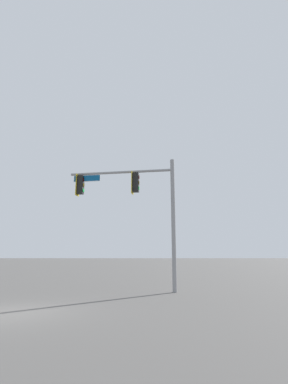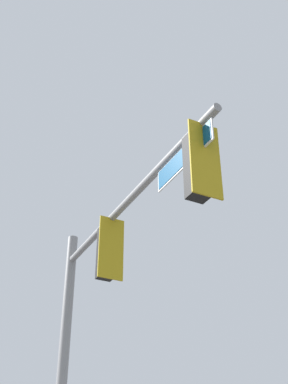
{
  "view_description": "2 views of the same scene",
  "coord_description": "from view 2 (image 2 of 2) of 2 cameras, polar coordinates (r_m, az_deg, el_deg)",
  "views": [
    {
      "loc": [
        -4.48,
        10.65,
        1.91
      ],
      "look_at": [
        -4.57,
        -6.69,
        5.59
      ],
      "focal_mm": 28.0,
      "sensor_mm": 36.0,
      "label": 1
    },
    {
      "loc": [
        3.96,
        -11.38,
        1.44
      ],
      "look_at": [
        -3.03,
        -6.05,
        6.92
      ],
      "focal_mm": 50.0,
      "sensor_mm": 36.0,
      "label": 2
    }
  ],
  "objects": [
    {
      "name": "signal_pole_near",
      "position": [
        10.33,
        -4.38,
        -11.36
      ],
      "size": [
        6.14,
        1.37,
        7.29
      ],
      "color": "gray",
      "rests_on": "ground_plane"
    }
  ]
}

